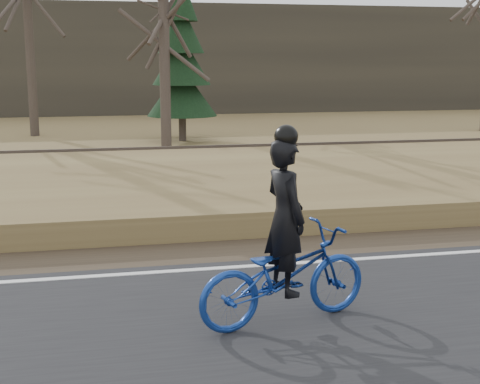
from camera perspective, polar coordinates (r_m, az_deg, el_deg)
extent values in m
cube|color=olive|center=(15.27, 17.70, 0.25)|extent=(120.00, 5.00, 0.44)
cube|color=slate|center=(18.61, 11.94, 2.45)|extent=(120.00, 3.00, 0.45)
cube|color=black|center=(18.56, 11.98, 3.35)|extent=(120.00, 2.40, 0.14)
cube|color=brown|center=(17.90, 12.93, 3.50)|extent=(120.00, 0.07, 0.15)
cube|color=brown|center=(19.20, 11.13, 4.08)|extent=(120.00, 0.07, 0.15)
cube|color=#383328|center=(39.52, -1.10, 11.26)|extent=(120.00, 4.00, 6.00)
imported|color=navy|center=(7.57, 3.80, -7.10)|extent=(2.21, 1.22, 1.10)
imported|color=black|center=(7.39, 3.87, -2.15)|extent=(0.56, 0.72, 1.74)
sphere|color=black|center=(7.23, 3.96, 4.74)|extent=(0.26, 0.26, 0.26)
cylinder|color=#463B33|center=(27.83, -17.64, 14.05)|extent=(0.36, 0.36, 9.20)
cylinder|color=#463B33|center=(22.57, -6.48, 12.33)|extent=(0.36, 0.36, 6.89)
cylinder|color=#463B33|center=(25.12, -4.94, 5.79)|extent=(0.28, 0.28, 1.24)
cone|color=black|center=(25.03, -4.99, 8.57)|extent=(2.60, 2.60, 1.81)
cone|color=black|center=(25.01, -5.03, 11.18)|extent=(2.15, 2.15, 1.81)
cone|color=black|center=(25.03, -5.08, 13.79)|extent=(1.70, 1.70, 1.81)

